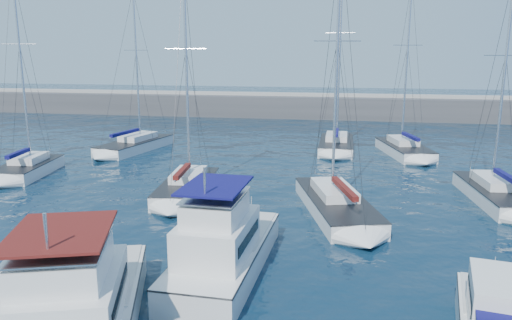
% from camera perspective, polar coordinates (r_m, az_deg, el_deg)
% --- Properties ---
extents(ground, '(220.00, 220.00, 0.00)m').
position_cam_1_polar(ground, '(23.06, -6.87, -12.11)').
color(ground, black).
rests_on(ground, ground).
extents(breakwater, '(160.00, 6.00, 4.45)m').
position_cam_1_polar(breakwater, '(72.79, 5.06, 5.77)').
color(breakwater, '#424244').
rests_on(breakwater, ground).
extents(motor_yacht_port_inner, '(6.64, 10.46, 4.69)m').
position_cam_1_polar(motor_yacht_port_inner, '(18.20, -19.99, -15.95)').
color(motor_yacht_port_inner, silver).
rests_on(motor_yacht_port_inner, ground).
extents(motor_yacht_stbd_inner, '(3.56, 9.45, 4.69)m').
position_cam_1_polar(motor_yacht_stbd_inner, '(21.89, -3.85, -10.20)').
color(motor_yacht_stbd_inner, silver).
rests_on(motor_yacht_stbd_inner, ground).
extents(sailboat_mid_a, '(3.92, 7.18, 15.99)m').
position_cam_1_polar(sailboat_mid_a, '(42.69, -24.67, -0.83)').
color(sailboat_mid_a, silver).
rests_on(sailboat_mid_a, ground).
extents(sailboat_mid_b, '(3.81, 8.36, 15.41)m').
position_cam_1_polar(sailboat_mid_b, '(33.92, -7.84, -3.05)').
color(sailboat_mid_b, silver).
rests_on(sailboat_mid_b, ground).
extents(sailboat_mid_d, '(5.73, 10.18, 16.15)m').
position_cam_1_polar(sailboat_mid_d, '(30.36, 9.11, -4.99)').
color(sailboat_mid_d, silver).
rests_on(sailboat_mid_d, ground).
extents(sailboat_mid_e, '(3.87, 8.80, 14.76)m').
position_cam_1_polar(sailboat_mid_e, '(35.65, 25.80, -3.47)').
color(sailboat_mid_e, silver).
rests_on(sailboat_mid_e, ground).
extents(sailboat_back_a, '(4.94, 9.48, 15.23)m').
position_cam_1_polar(sailboat_back_a, '(49.72, -13.62, 1.69)').
color(sailboat_back_a, silver).
rests_on(sailboat_back_a, ground).
extents(sailboat_back_b, '(3.20, 8.40, 17.88)m').
position_cam_1_polar(sailboat_back_b, '(49.01, 9.16, 1.77)').
color(sailboat_back_b, silver).
rests_on(sailboat_back_b, ground).
extents(sailboat_back_c, '(4.91, 8.66, 15.97)m').
position_cam_1_polar(sailboat_back_c, '(48.25, 16.57, 1.21)').
color(sailboat_back_c, silver).
rests_on(sailboat_back_c, ground).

